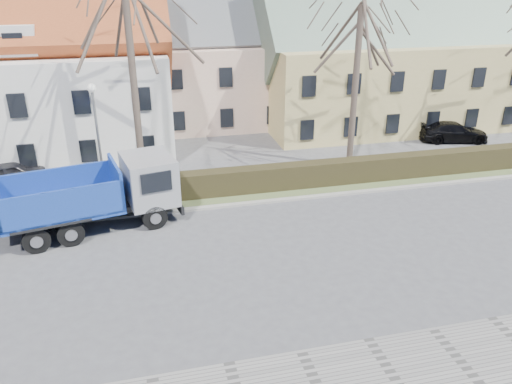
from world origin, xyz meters
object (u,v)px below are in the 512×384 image
object	(u,v)px
parked_car_a	(12,173)
cart_frame	(47,224)
parked_car_b	(454,132)
streetlight	(99,143)
dump_truck	(86,197)

from	to	relation	value
parked_car_a	cart_frame	bearing A→B (deg)	-170.88
parked_car_b	parked_car_a	bearing A→B (deg)	105.24
cart_frame	parked_car_a	size ratio (longest dim) A/B	0.22
cart_frame	parked_car_b	distance (m)	26.05
cart_frame	parked_car_a	world-z (taller)	parked_car_a
streetlight	parked_car_b	bearing A→B (deg)	10.50
dump_truck	cart_frame	size ratio (longest dim) A/B	10.42
cart_frame	streetlight	bearing A→B (deg)	50.99
parked_car_a	parked_car_b	xyz separation A→B (m)	(27.64, 0.86, 0.07)
streetlight	parked_car_a	distance (m)	6.46
dump_truck	parked_car_a	world-z (taller)	dump_truck
parked_car_a	parked_car_b	size ratio (longest dim) A/B	0.77
dump_truck	parked_car_a	bearing A→B (deg)	112.14
dump_truck	parked_car_a	distance (m)	7.97
dump_truck	parked_car_a	size ratio (longest dim) A/B	2.26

